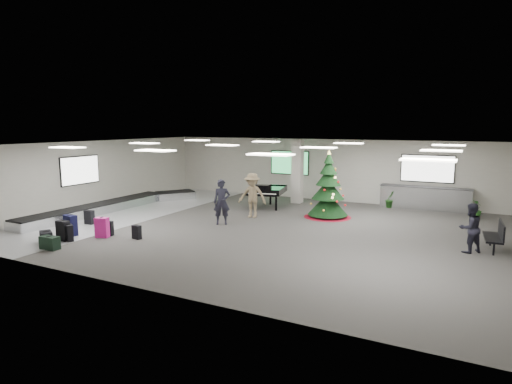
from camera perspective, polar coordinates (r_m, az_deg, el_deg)
The scene contains 21 objects.
ground at distance 16.58m, azimuth 1.53°, elevation -4.79°, with size 18.00×18.00×0.00m, color #3D3A37.
room_envelope at distance 16.95m, azimuth 1.38°, elevation 3.51°, with size 18.02×14.02×3.21m.
baggage_carousel at distance 21.00m, azimuth -18.26°, elevation -1.72°, with size 2.28×9.71×0.43m.
service_counter at distance 21.53m, azimuth 21.59°, elevation -0.74°, with size 4.05×0.65×1.08m.
suitcase_0 at distance 16.14m, azimuth -24.34°, elevation -4.71°, with size 0.45×0.25×0.71m.
suitcase_1 at distance 16.00m, azimuth -23.60°, elevation -5.01°, with size 0.41×0.35×0.58m.
pink_suitcase at distance 16.07m, azimuth -19.84°, elevation -4.47°, with size 0.51×0.37×0.73m.
suitcase_3 at distance 16.28m, azimuth -19.11°, elevation -4.60°, with size 0.39×0.27×0.54m.
navy_suitcase at distance 16.73m, azimuth -23.49°, elevation -4.10°, with size 0.52×0.36×0.77m.
green_duffel at distance 15.24m, azimuth -25.80°, elevation -6.12°, with size 0.64×0.34×0.44m.
suitcase_7 at distance 15.51m, azimuth -15.63°, elevation -5.17°, with size 0.35×0.22×0.50m.
suitcase_8 at distance 18.36m, azimuth -21.33°, elevation -3.17°, with size 0.39×0.24×0.57m.
black_duffel at distance 16.02m, azimuth -26.19°, elevation -5.47°, with size 0.71×0.61×0.43m.
christmas_tree at distance 18.55m, azimuth 9.57°, elevation -0.31°, with size 2.03×2.03×2.90m.
grand_piano at distance 20.50m, azimuth 1.44°, elevation 0.20°, with size 1.90×2.28×1.15m.
bench at distance 15.48m, azimuth 29.42°, elevation -4.96°, with size 0.57×1.49×0.93m.
traveler_a at distance 17.04m, azimuth -4.58°, elevation -1.34°, with size 0.66×0.43×1.81m, color black.
traveler_b at distance 18.24m, azimuth -0.50°, elevation -0.46°, with size 1.23×0.71×1.91m, color #7F6B4E.
traveler_bench at distance 14.82m, azimuth 26.64°, elevation -4.32°, with size 0.76×0.59×1.56m, color black.
potted_plant_left at distance 21.49m, azimuth 17.46°, elevation -0.89°, with size 0.46×0.37×0.84m, color #173A12.
potted_plant_right at distance 20.43m, azimuth 27.29°, elevation -2.03°, with size 0.45×0.45×0.79m, color #173A12.
Camera 1 is at (6.94, -14.53, 3.94)m, focal length 30.00 mm.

